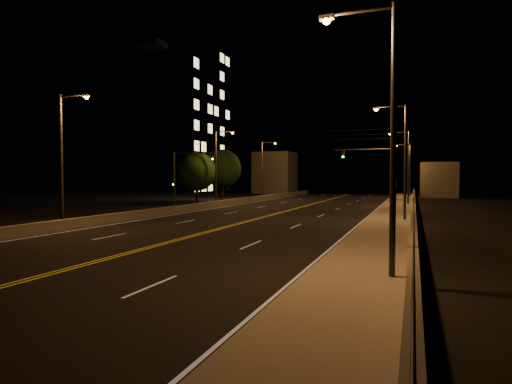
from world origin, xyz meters
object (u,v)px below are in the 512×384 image
(streetlight_0, at_px, (385,124))
(streetlight_3, at_px, (408,167))
(streetlight_4, at_px, (65,152))
(building_tower, at_px, (153,123))
(streetlight_1, at_px, (402,154))
(tree_0, at_px, (197,172))
(traffic_signal_left, at_px, (183,174))
(tree_1, at_px, (222,168))
(streetlight_2, at_px, (406,163))
(traffic_signal_right, at_px, (383,174))
(streetlight_6, at_px, (264,166))
(streetlight_5, at_px, (218,163))

(streetlight_0, height_order, streetlight_3, same)
(streetlight_4, relative_size, building_tower, 0.33)
(streetlight_4, bearing_deg, streetlight_1, 29.16)
(streetlight_4, height_order, tree_0, streetlight_4)
(streetlight_0, bearing_deg, tree_0, 126.50)
(traffic_signal_left, relative_size, tree_1, 0.79)
(streetlight_2, height_order, traffic_signal_right, streetlight_2)
(streetlight_0, height_order, building_tower, building_tower)
(streetlight_6, xyz_separation_m, tree_1, (-4.38, -6.13, -0.46))
(streetlight_1, height_order, tree_0, streetlight_1)
(streetlight_0, bearing_deg, building_tower, 130.00)
(tree_0, bearing_deg, traffic_signal_left, -67.83)
(streetlight_3, distance_m, tree_1, 31.46)
(streetlight_1, distance_m, streetlight_3, 40.97)
(streetlight_3, bearing_deg, building_tower, -167.69)
(traffic_signal_left, height_order, tree_1, tree_1)
(streetlight_1, height_order, streetlight_6, same)
(streetlight_5, bearing_deg, streetlight_0, -56.63)
(streetlight_3, xyz_separation_m, traffic_signal_right, (-1.53, -38.97, -1.45))
(streetlight_5, height_order, traffic_signal_right, streetlight_5)
(streetlight_3, relative_size, traffic_signal_left, 1.51)
(tree_0, bearing_deg, streetlight_6, 76.88)
(streetlight_3, xyz_separation_m, streetlight_6, (-21.44, -11.83, 0.00))
(streetlight_1, relative_size, streetlight_6, 1.00)
(traffic_signal_left, distance_m, building_tower, 38.66)
(streetlight_1, xyz_separation_m, streetlight_5, (-21.44, 12.33, 0.00))
(streetlight_3, xyz_separation_m, streetlight_5, (-21.44, -28.64, 0.00))
(streetlight_1, bearing_deg, building_tower, 144.03)
(streetlight_4, bearing_deg, traffic_signal_left, 85.39)
(tree_0, bearing_deg, building_tower, 135.75)
(streetlight_1, relative_size, streetlight_5, 1.00)
(streetlight_4, distance_m, streetlight_6, 41.11)
(streetlight_2, xyz_separation_m, traffic_signal_right, (-1.53, -18.22, -1.45))
(streetlight_0, height_order, streetlight_1, same)
(tree_1, bearing_deg, streetlight_5, -67.71)
(streetlight_1, xyz_separation_m, streetlight_4, (-21.44, -11.97, 0.00))
(streetlight_2, bearing_deg, streetlight_1, -90.00)
(streetlight_0, bearing_deg, traffic_signal_left, 132.43)
(streetlight_3, relative_size, streetlight_6, 1.00)
(streetlight_2, height_order, tree_1, streetlight_2)
(streetlight_0, relative_size, streetlight_3, 1.00)
(streetlight_4, bearing_deg, tree_1, 97.14)
(streetlight_5, relative_size, traffic_signal_left, 1.51)
(streetlight_6, distance_m, tree_0, 15.96)
(streetlight_0, height_order, streetlight_6, same)
(streetlight_5, bearing_deg, traffic_signal_left, -83.78)
(streetlight_5, distance_m, traffic_signal_left, 10.49)
(streetlight_6, xyz_separation_m, traffic_signal_right, (19.92, -27.14, -1.45))
(traffic_signal_right, distance_m, tree_0, 26.25)
(streetlight_5, bearing_deg, streetlight_2, 20.20)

